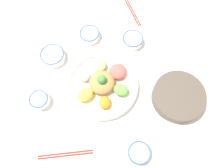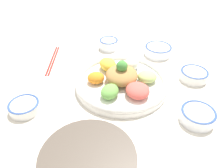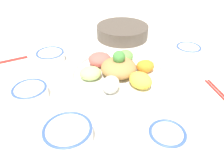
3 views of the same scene
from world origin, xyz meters
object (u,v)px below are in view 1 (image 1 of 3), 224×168
at_px(chopsticks_pair_near, 66,155).
at_px(serving_spoon_main, 171,49).
at_px(rice_bowl_plain, 53,56).
at_px(sauce_bowl_red, 90,34).
at_px(rice_bowl_blue, 133,40).
at_px(sauce_bowl_far, 39,100).
at_px(chopsticks_pair_far, 132,11).
at_px(serving_spoon_extra, 10,97).
at_px(salad_platter, 102,84).
at_px(sauce_bowl_dark, 139,153).
at_px(side_serving_bowl, 178,96).

relative_size(chopsticks_pair_near, serving_spoon_main, 1.89).
bearing_deg(serving_spoon_main, rice_bowl_plain, 78.12).
height_order(sauce_bowl_red, chopsticks_pair_near, sauce_bowl_red).
height_order(rice_bowl_blue, sauce_bowl_far, sauce_bowl_far).
relative_size(chopsticks_pair_far, serving_spoon_extra, 1.63).
xyz_separation_m(salad_platter, serving_spoon_extra, (-0.09, -0.41, -0.02)).
height_order(sauce_bowl_red, chopsticks_pair_far, sauce_bowl_red).
xyz_separation_m(sauce_bowl_red, rice_bowl_blue, (0.10, 0.19, 0.00)).
distance_m(sauce_bowl_far, serving_spoon_extra, 0.14).
bearing_deg(sauce_bowl_dark, side_serving_bowl, 123.16).
bearing_deg(chopsticks_pair_near, serving_spoon_extra, -48.91).
bearing_deg(rice_bowl_blue, sauce_bowl_far, -72.93).
height_order(salad_platter, sauce_bowl_dark, salad_platter).
distance_m(rice_bowl_blue, sauce_bowl_dark, 0.53).
distance_m(side_serving_bowl, serving_spoon_extra, 0.75).
distance_m(rice_bowl_plain, side_serving_bowl, 0.61).
bearing_deg(salad_platter, serving_spoon_main, 100.71).
relative_size(sauce_bowl_dark, chopsticks_pair_far, 0.47).
distance_m(chopsticks_pair_near, serving_spoon_main, 0.69).
relative_size(salad_platter, side_serving_bowl, 1.44).
xyz_separation_m(sauce_bowl_red, side_serving_bowl, (0.44, 0.27, 0.01)).
height_order(sauce_bowl_dark, serving_spoon_extra, sauce_bowl_dark).
height_order(sauce_bowl_dark, chopsticks_pair_far, sauce_bowl_dark).
xyz_separation_m(rice_bowl_blue, serving_spoon_main, (0.10, 0.16, -0.02)).
relative_size(sauce_bowl_red, rice_bowl_blue, 0.98).
bearing_deg(salad_platter, chopsticks_pair_far, 141.20).
bearing_deg(salad_platter, serving_spoon_extra, -101.95).
bearing_deg(serving_spoon_main, chopsticks_pair_far, 22.01).
bearing_deg(sauce_bowl_red, rice_bowl_plain, -74.29).
height_order(chopsticks_pair_far, serving_spoon_extra, chopsticks_pair_far).
bearing_deg(serving_spoon_extra, sauce_bowl_dark, -93.84).
bearing_deg(serving_spoon_extra, salad_platter, -63.42).
bearing_deg(sauce_bowl_far, serving_spoon_extra, -118.07).
bearing_deg(sauce_bowl_dark, sauce_bowl_far, -136.58).
height_order(sauce_bowl_red, side_serving_bowl, side_serving_bowl).
xyz_separation_m(rice_bowl_blue, rice_bowl_plain, (-0.04, -0.39, 0.00)).
bearing_deg(chopsticks_pair_far, rice_bowl_blue, 156.77).
bearing_deg(serving_spoon_extra, chopsticks_pair_far, -30.60).
height_order(salad_platter, chopsticks_pair_near, salad_platter).
relative_size(salad_platter, sauce_bowl_dark, 3.45).
relative_size(salad_platter, sauce_bowl_red, 3.29).
distance_m(salad_platter, serving_spoon_main, 0.39).
relative_size(sauce_bowl_red, serving_spoon_extra, 0.81).
distance_m(salad_platter, side_serving_bowl, 0.34).
xyz_separation_m(rice_bowl_blue, chopsticks_pair_near, (0.41, -0.45, -0.02)).
relative_size(rice_bowl_plain, side_serving_bowl, 0.50).
bearing_deg(chopsticks_pair_near, chopsticks_pair_far, -118.44).
height_order(chopsticks_pair_far, serving_spoon_main, chopsticks_pair_far).
bearing_deg(serving_spoon_main, side_serving_bowl, 163.26).
bearing_deg(rice_bowl_plain, sauce_bowl_far, -28.62).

